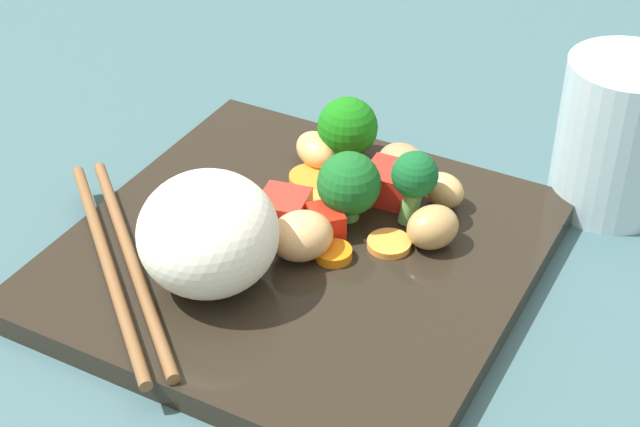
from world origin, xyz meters
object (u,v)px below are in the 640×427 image
(square_plate, at_px, (300,256))
(carrot_slice_3, at_px, (274,199))
(drinking_glass, at_px, (618,136))
(broccoli_floret_2, at_px, (348,128))
(chopstick_pair, at_px, (120,262))
(rice_mound, at_px, (208,233))

(square_plate, height_order, carrot_slice_3, carrot_slice_3)
(square_plate, distance_m, drinking_glass, 0.22)
(broccoli_floret_2, height_order, chopstick_pair, broccoli_floret_2)
(drinking_glass, bearing_deg, broccoli_floret_2, 108.42)
(broccoli_floret_2, bearing_deg, carrot_slice_3, 164.77)
(rice_mound, relative_size, carrot_slice_3, 3.92)
(rice_mound, height_order, carrot_slice_3, rice_mound)
(square_plate, height_order, chopstick_pair, chopstick_pair)
(rice_mound, xyz_separation_m, drinking_glass, (0.21, -0.18, 0.00))
(rice_mound, relative_size, broccoli_floret_2, 1.79)
(square_plate, relative_size, carrot_slice_3, 12.63)
(rice_mound, distance_m, chopstick_pair, 0.07)
(rice_mound, relative_size, chopstick_pair, 0.49)
(square_plate, xyz_separation_m, carrot_slice_3, (0.03, 0.04, 0.01))
(square_plate, distance_m, chopstick_pair, 0.11)
(broccoli_floret_2, distance_m, chopstick_pair, 0.18)
(chopstick_pair, xyz_separation_m, drinking_glass, (0.23, -0.24, 0.03))
(broccoli_floret_2, xyz_separation_m, carrot_slice_3, (-0.07, 0.02, -0.02))
(rice_mound, relative_size, drinking_glass, 0.81)
(carrot_slice_3, relative_size, drinking_glass, 0.21)
(rice_mound, height_order, drinking_glass, drinking_glass)
(broccoli_floret_2, bearing_deg, rice_mound, 175.74)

